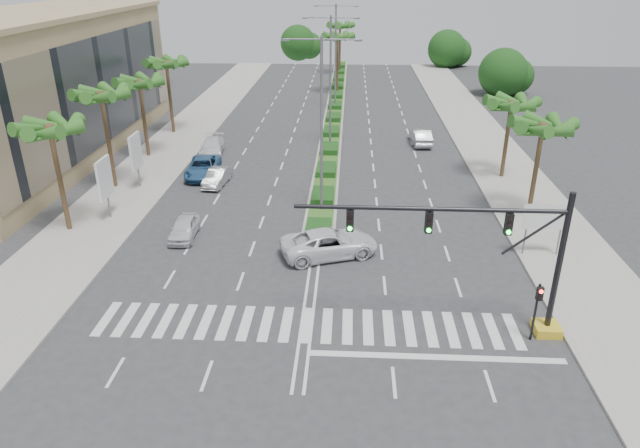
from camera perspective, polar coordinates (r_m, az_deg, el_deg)
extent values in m
plane|color=#333335|center=(28.32, -1.35, -10.06)|extent=(160.00, 160.00, 0.00)
cube|color=gray|center=(47.98, 19.02, 3.67)|extent=(6.00, 120.00, 0.15)
cube|color=gray|center=(49.18, -17.51, 4.38)|extent=(6.00, 120.00, 0.15)
cube|color=gray|center=(70.11, 1.48, 11.35)|extent=(2.20, 75.00, 0.20)
cube|color=#31581E|center=(70.08, 1.48, 11.44)|extent=(1.80, 75.00, 0.04)
cube|color=tan|center=(57.49, -26.63, 11.92)|extent=(12.00, 36.00, 12.00)
cube|color=gold|center=(29.72, 21.69, -9.69)|extent=(1.20, 1.20, 0.45)
cylinder|color=black|center=(28.02, 22.79, -3.77)|extent=(0.28, 0.28, 7.00)
cylinder|color=black|center=(25.46, 10.95, 1.49)|extent=(12.00, 0.20, 0.20)
cylinder|color=black|center=(26.93, 20.50, -0.94)|extent=(2.53, 0.12, 2.15)
cube|color=black|center=(26.44, 18.37, -0.02)|extent=(0.32, 0.24, 1.00)
cylinder|color=#19E533|center=(26.44, 18.35, -0.78)|extent=(0.20, 0.06, 0.20)
cube|color=black|center=(25.72, 10.84, 0.15)|extent=(0.32, 0.24, 1.00)
cylinder|color=#19E533|center=(25.73, 10.82, -0.62)|extent=(0.20, 0.06, 0.20)
cube|color=black|center=(25.47, 3.02, 0.33)|extent=(0.32, 0.24, 1.00)
cylinder|color=#19E533|center=(25.47, 3.00, -0.45)|extent=(0.20, 0.06, 0.20)
cylinder|color=black|center=(28.29, 20.70, -8.27)|extent=(0.12, 0.12, 3.00)
cube|color=black|center=(27.62, 21.13, -6.51)|extent=(0.28, 0.22, 0.65)
cylinder|color=red|center=(27.42, 21.26, -6.33)|extent=(0.18, 0.05, 0.18)
cylinder|color=slate|center=(36.10, 19.86, -1.01)|extent=(0.10, 0.10, 2.80)
cylinder|color=slate|center=(36.74, 22.84, -1.07)|extent=(0.10, 0.10, 2.80)
cube|color=#0C6638|center=(35.94, 21.65, 0.69)|extent=(2.60, 0.08, 1.50)
cube|color=white|center=(35.90, 21.67, 0.65)|extent=(2.70, 0.02, 1.60)
cylinder|color=slate|center=(41.55, -20.42, 2.24)|extent=(0.12, 0.12, 2.80)
cube|color=white|center=(41.01, -20.74, 4.31)|extent=(0.18, 2.10, 2.70)
cube|color=#D8594C|center=(41.01, -20.74, 4.31)|extent=(0.12, 2.00, 2.60)
cylinder|color=slate|center=(46.75, -17.71, 5.05)|extent=(0.12, 0.12, 2.80)
cube|color=white|center=(46.27, -17.96, 6.91)|extent=(0.18, 2.10, 2.70)
cube|color=#D8594C|center=(46.27, -17.96, 6.91)|extent=(0.12, 2.00, 2.60)
cylinder|color=brown|center=(40.02, -24.55, 3.94)|extent=(0.32, 0.32, 7.00)
sphere|color=brown|center=(39.09, -25.42, 8.60)|extent=(0.70, 0.70, 0.70)
cone|color=#2D5C1D|center=(38.61, -23.94, 8.53)|extent=(0.90, 3.62, 1.50)
cone|color=#2D5C1D|center=(39.53, -23.95, 8.87)|extent=(3.39, 2.96, 1.50)
cone|color=#2D5C1D|center=(40.14, -25.03, 8.89)|extent=(3.73, 1.68, 1.50)
cone|color=#2D5C1D|center=(39.99, -26.36, 8.59)|extent=(2.38, 3.65, 1.50)
cone|color=#2D5C1D|center=(39.19, -26.99, 8.18)|extent=(2.38, 3.65, 1.50)
cone|color=#2D5C1D|center=(38.32, -26.43, 7.97)|extent=(3.73, 1.68, 1.50)
cone|color=#2D5C1D|center=(38.06, -25.05, 8.13)|extent=(3.39, 2.96, 1.50)
cylinder|color=brown|center=(46.83, -20.38, 7.67)|extent=(0.32, 0.32, 7.40)
sphere|color=brown|center=(46.01, -21.04, 11.95)|extent=(0.70, 0.70, 0.70)
cone|color=#2D5C1D|center=(45.60, -19.73, 11.91)|extent=(0.90, 3.62, 1.50)
cone|color=#2D5C1D|center=(46.53, -19.82, 12.13)|extent=(3.39, 2.96, 1.50)
cone|color=#2D5C1D|center=(47.08, -20.80, 12.12)|extent=(3.73, 1.68, 1.50)
cone|color=#2D5C1D|center=(46.85, -21.93, 11.89)|extent=(2.38, 3.65, 1.50)
cone|color=#2D5C1D|center=(46.01, -22.40, 11.61)|extent=(2.38, 3.65, 1.50)
cone|color=#2D5C1D|center=(45.17, -21.83, 11.49)|extent=(3.73, 1.68, 1.50)
cone|color=#2D5C1D|center=(44.98, -20.63, 11.62)|extent=(3.39, 2.96, 1.50)
cylinder|color=brown|center=(54.07, -17.17, 9.90)|extent=(0.32, 0.32, 6.80)
sphere|color=brown|center=(53.40, -17.62, 13.31)|extent=(0.70, 0.70, 0.70)
cone|color=#2D5C1D|center=(53.05, -16.46, 13.27)|extent=(0.90, 3.62, 1.50)
cone|color=#2D5C1D|center=(53.98, -16.60, 13.44)|extent=(3.39, 2.96, 1.50)
cone|color=#2D5C1D|center=(54.49, -17.47, 13.43)|extent=(3.73, 1.68, 1.50)
cone|color=#2D5C1D|center=(54.20, -18.44, 13.25)|extent=(2.38, 3.65, 1.50)
cone|color=#2D5C1D|center=(53.33, -18.80, 13.04)|extent=(2.38, 3.65, 1.50)
cone|color=#2D5C1D|center=(52.51, -18.25, 12.95)|extent=(3.73, 1.68, 1.50)
cone|color=#2D5C1D|center=(52.39, -17.20, 13.05)|extent=(3.39, 2.96, 1.50)
cylinder|color=brown|center=(61.41, -14.75, 12.02)|extent=(0.32, 0.32, 7.20)
sphere|color=brown|center=(60.79, -15.11, 15.24)|extent=(0.70, 0.70, 0.70)
cone|color=#2D5C1D|center=(60.48, -14.08, 15.20)|extent=(0.90, 3.62, 1.50)
cone|color=#2D5C1D|center=(61.42, -14.23, 15.32)|extent=(3.39, 2.96, 1.50)
cone|color=#2D5C1D|center=(61.89, -15.03, 15.30)|extent=(3.73, 1.68, 1.50)
cone|color=#2D5C1D|center=(61.56, -15.88, 15.16)|extent=(2.38, 3.65, 1.50)
cone|color=#2D5C1D|center=(60.67, -16.16, 15.01)|extent=(2.38, 3.65, 1.50)
cone|color=#2D5C1D|center=(59.87, -15.64, 14.95)|extent=(3.73, 1.68, 1.50)
cone|color=#2D5C1D|center=(59.79, -14.70, 15.04)|extent=(3.39, 2.96, 1.50)
cylinder|color=brown|center=(41.35, 20.73, 4.84)|extent=(0.32, 0.32, 6.50)
sphere|color=brown|center=(40.48, 21.39, 9.03)|extent=(0.70, 0.70, 0.70)
cone|color=#2D5C1D|center=(40.86, 22.85, 8.78)|extent=(0.90, 3.62, 1.50)
cone|color=#2D5C1D|center=(41.51, 21.94, 9.15)|extent=(3.39, 2.96, 1.50)
cone|color=#2D5C1D|center=(41.42, 20.62, 9.33)|extent=(3.73, 1.68, 1.50)
cone|color=#2D5C1D|center=(40.65, 19.83, 9.18)|extent=(2.38, 3.65, 1.50)
cone|color=#2D5C1D|center=(39.77, 20.19, 8.80)|extent=(2.38, 3.65, 1.50)
cone|color=#2D5C1D|center=(39.44, 21.47, 8.49)|extent=(3.73, 1.68, 1.50)
cone|color=#2D5C1D|center=(39.94, 22.66, 8.48)|extent=(3.39, 2.96, 1.50)
cylinder|color=brown|center=(48.72, 18.13, 7.87)|extent=(0.32, 0.32, 6.20)
sphere|color=brown|center=(48.00, 18.60, 11.29)|extent=(0.70, 0.70, 0.70)
cone|color=#2D5C1D|center=(48.32, 19.86, 11.07)|extent=(0.90, 3.62, 1.50)
cone|color=#2D5C1D|center=(49.02, 19.12, 11.35)|extent=(3.39, 2.96, 1.50)
cone|color=#2D5C1D|center=(48.97, 17.99, 11.49)|extent=(3.73, 1.68, 1.50)
cone|color=#2D5C1D|center=(48.23, 17.29, 11.39)|extent=(2.38, 3.65, 1.50)
cone|color=#2D5C1D|center=(47.32, 17.54, 11.12)|extent=(2.38, 3.65, 1.50)
cone|color=#2D5C1D|center=(46.95, 18.61, 10.88)|extent=(3.73, 1.68, 1.50)
cone|color=#2D5C1D|center=(47.40, 19.64, 10.86)|extent=(3.39, 2.96, 1.50)
cylinder|color=brown|center=(79.23, 1.74, 15.57)|extent=(0.32, 0.32, 7.50)
sphere|color=brown|center=(78.74, 1.77, 18.19)|extent=(0.70, 0.70, 0.70)
cone|color=#2D5C1D|center=(78.73, 2.62, 18.11)|extent=(0.90, 3.62, 1.50)
cone|color=#2D5C1D|center=(79.59, 2.31, 18.18)|extent=(3.39, 2.96, 1.50)
cone|color=#2D5C1D|center=(79.82, 1.61, 18.21)|extent=(3.73, 1.68, 1.50)
cone|color=#2D5C1D|center=(79.26, 1.03, 18.17)|extent=(2.38, 3.65, 1.50)
cone|color=#2D5C1D|center=(78.31, 1.00, 18.09)|extent=(2.38, 3.65, 1.50)
cone|color=#2D5C1D|center=(77.69, 1.56, 18.03)|extent=(3.73, 1.68, 1.50)
cone|color=#2D5C1D|center=(77.88, 2.29, 18.04)|extent=(3.39, 2.96, 1.50)
cylinder|color=brown|center=(94.07, 1.99, 16.99)|extent=(0.32, 0.32, 7.50)
sphere|color=brown|center=(93.66, 2.03, 19.20)|extent=(0.70, 0.70, 0.70)
cone|color=#2D5C1D|center=(93.65, 2.74, 19.13)|extent=(0.90, 3.62, 1.50)
cone|color=#2D5C1D|center=(94.51, 2.48, 19.18)|extent=(3.39, 2.96, 1.50)
cone|color=#2D5C1D|center=(94.74, 1.88, 19.20)|extent=(3.73, 1.68, 1.50)
cone|color=#2D5C1D|center=(94.17, 1.39, 19.18)|extent=(2.38, 3.65, 1.50)
cone|color=#2D5C1D|center=(93.22, 1.37, 19.12)|extent=(2.38, 3.65, 1.50)
cone|color=#2D5C1D|center=(92.61, 1.85, 19.08)|extent=(3.73, 1.68, 1.50)
cone|color=#2D5C1D|center=(92.80, 2.46, 19.08)|extent=(3.39, 2.96, 1.50)
cylinder|color=slate|center=(38.62, 0.15, 9.41)|extent=(0.20, 0.20, 12.00)
cylinder|color=slate|center=(37.61, -1.76, 17.99)|extent=(2.40, 0.10, 0.10)
cylinder|color=slate|center=(37.49, 2.09, 17.97)|extent=(2.40, 0.10, 0.10)
cube|color=slate|center=(37.72, -3.51, 17.90)|extent=(0.50, 0.25, 0.12)
cube|color=slate|center=(37.49, 3.85, 17.85)|extent=(0.50, 0.25, 0.12)
cylinder|color=slate|center=(54.22, 1.05, 13.82)|extent=(0.20, 0.20, 12.00)
cylinder|color=slate|center=(53.50, -0.26, 19.95)|extent=(2.40, 0.10, 0.10)
cylinder|color=slate|center=(53.41, 2.47, 19.92)|extent=(2.40, 0.10, 0.10)
cube|color=slate|center=(53.58, -1.51, 19.89)|extent=(0.50, 0.25, 0.12)
cube|color=slate|center=(53.41, 3.72, 19.84)|extent=(0.50, 0.25, 0.12)
cylinder|color=slate|center=(69.99, 1.56, 16.24)|extent=(0.20, 0.20, 12.00)
cylinder|color=slate|center=(69.44, 0.56, 21.00)|extent=(2.40, 0.10, 0.10)
cylinder|color=slate|center=(69.37, 2.68, 20.97)|extent=(2.40, 0.10, 0.10)
cube|color=slate|center=(69.50, -0.41, 20.96)|extent=(0.50, 0.25, 0.12)
cube|color=slate|center=(69.37, 3.65, 20.91)|extent=(0.50, 0.25, 0.12)
imported|color=silver|center=(37.64, -13.42, -0.37)|extent=(1.71, 3.89, 1.30)
imported|color=#A5A5A9|center=(46.25, -10.24, 4.64)|extent=(1.81, 4.06, 1.30)
imported|color=#2E5E8D|center=(48.43, -11.63, 5.57)|extent=(2.89, 5.55, 1.49)
imported|color=silver|center=(54.14, -10.72, 7.62)|extent=(2.47, 5.10, 1.43)
imported|color=white|center=(34.26, 0.95, -1.93)|extent=(6.43, 4.52, 1.63)
imported|color=#AFAFB4|center=(57.10, 10.03, 8.61)|extent=(1.90, 4.78, 1.55)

